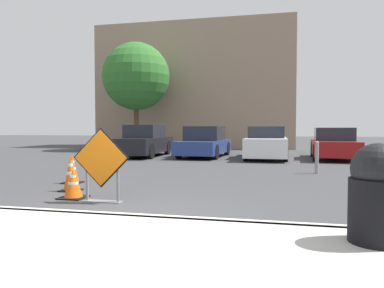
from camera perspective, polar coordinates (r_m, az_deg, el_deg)
ground_plane at (r=15.26m, az=4.02°, el=-2.76°), size 96.00×96.00×0.00m
sidewalk_strip at (r=4.58m, az=-19.08°, el=-14.42°), size 23.63×2.60×0.14m
curb_lip at (r=5.69m, az=-12.00°, el=-11.01°), size 23.63×0.20×0.14m
road_closed_sign at (r=7.15m, az=-13.68°, el=-2.92°), size 1.11×0.20×1.39m
traffic_cone_nearest at (r=7.79m, az=-17.64°, el=-5.82°), size 0.49×0.49×0.59m
traffic_cone_second at (r=8.67m, az=-18.02°, el=-4.32°), size 0.41×0.41×0.79m
traffic_cone_third at (r=9.87m, az=-17.76°, el=-3.64°), size 0.43×0.43×0.74m
parked_car_nearest at (r=18.47m, az=-7.27°, el=0.33°), size 1.85×4.68×1.53m
parked_car_second at (r=17.98m, az=1.91°, el=0.17°), size 2.07×4.54×1.46m
parked_car_third at (r=17.30m, az=11.28°, el=0.06°), size 1.83×4.62×1.45m
parked_car_fourth at (r=17.81m, az=20.81°, el=-0.05°), size 2.05×4.48×1.40m
trash_bin at (r=4.56m, az=26.42°, el=-6.73°), size 0.60×0.60×1.09m
bollard_nearest at (r=11.95m, az=18.49°, el=-1.82°), size 0.12×0.12×0.99m
building_facade_backdrop at (r=27.77m, az=0.81°, el=8.52°), size 13.83×5.00×8.63m
street_tree_behind_lot at (r=23.90m, az=-8.52°, el=10.13°), size 4.19×4.19×6.69m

